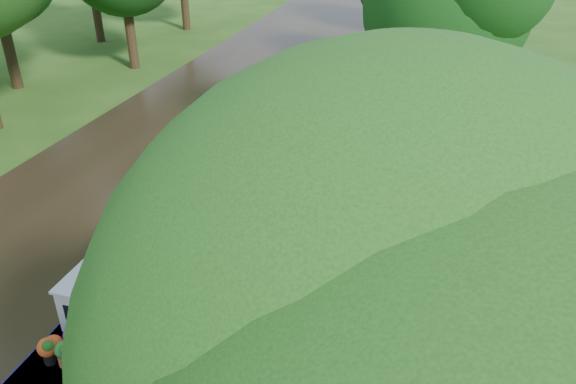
{
  "coord_description": "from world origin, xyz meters",
  "views": [
    {
      "loc": [
        4.19,
        -14.18,
        9.26
      ],
      "look_at": [
        0.02,
        -0.2,
        1.3
      ],
      "focal_mm": 35.0,
      "sensor_mm": 36.0,
      "label": 1
    }
  ],
  "objects": [
    {
      "name": "pedestrian_pink",
      "position": [
        0.5,
        20.14,
        0.98
      ],
      "size": [
        0.79,
        0.63,
        1.91
      ],
      "primitive_type": "imported",
      "rotation": [
        0.0,
        0.0,
        -0.27
      ],
      "color": "#C7526E",
      "rests_on": "towpath"
    },
    {
      "name": "plant_boat",
      "position": [
        -2.25,
        -3.29,
        0.85
      ],
      "size": [
        2.29,
        13.52,
        2.31
      ],
      "color": "silver",
      "rests_on": "canal_water"
    },
    {
      "name": "second_boat",
      "position": [
        -1.75,
        16.55,
        0.53
      ],
      "size": [
        3.83,
        7.15,
        1.3
      ],
      "rotation": [
        0.0,
        0.0,
        -0.35
      ],
      "color": "black",
      "rests_on": "canal_water"
    },
    {
      "name": "verge_plant",
      "position": [
        -0.55,
        2.8,
        0.22
      ],
      "size": [
        0.48,
        0.44,
        0.44
      ],
      "primitive_type": "imported",
      "rotation": [
        0.0,
        0.0,
        -0.3
      ],
      "color": "#1E6527",
      "rests_on": "ground"
    },
    {
      "name": "ground",
      "position": [
        0.0,
        0.0,
        0.0
      ],
      "size": [
        100.0,
        100.0,
        0.0
      ],
      "primitive_type": "plane",
      "color": "#264E13",
      "rests_on": "ground"
    },
    {
      "name": "pedestrian_dark",
      "position": [
        1.79,
        20.93,
        0.92
      ],
      "size": [
        0.99,
        0.84,
        1.77
      ],
      "primitive_type": "imported",
      "rotation": [
        0.0,
        0.0,
        -0.22
      ],
      "color": "black",
      "rests_on": "towpath"
    },
    {
      "name": "towpath",
      "position": [
        1.2,
        0.0,
        0.01
      ],
      "size": [
        2.2,
        100.0,
        0.03
      ],
      "primitive_type": "cube",
      "color": "#41311E",
      "rests_on": "ground"
    },
    {
      "name": "canal_water",
      "position": [
        -6.0,
        0.0,
        0.01
      ],
      "size": [
        10.0,
        100.0,
        0.02
      ],
      "primitive_type": "cube",
      "color": "black",
      "rests_on": "ground"
    }
  ]
}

